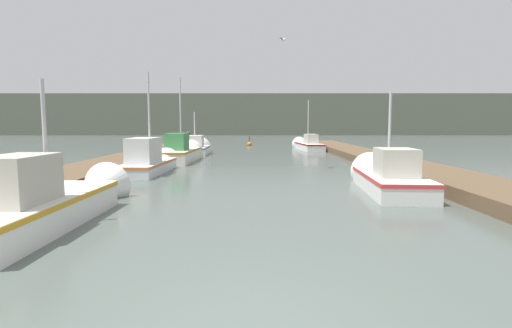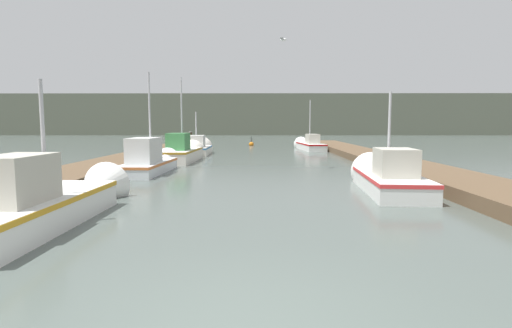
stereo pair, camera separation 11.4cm
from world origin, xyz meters
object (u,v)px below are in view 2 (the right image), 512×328
fishing_boat_5 (308,145)px  seagull_lead (283,40)px  fishing_boat_4 (197,148)px  channel_buoy (251,144)px  mooring_piling_1 (185,143)px  fishing_boat_3 (183,152)px  fishing_boat_1 (386,176)px  fishing_boat_2 (152,161)px  fishing_boat_0 (55,199)px  mooring_piling_0 (191,140)px

fishing_boat_5 → seagull_lead: bearing=-107.1°
fishing_boat_4 → channel_buoy: fishing_boat_4 is taller
fishing_boat_5 → mooring_piling_1: (-9.26, -2.78, 0.25)m
fishing_boat_3 → fishing_boat_4: bearing=92.0°
mooring_piling_1 → fishing_boat_3: bearing=-80.6°
fishing_boat_1 → fishing_boat_2: bearing=156.7°
fishing_boat_1 → mooring_piling_1: 19.00m
fishing_boat_0 → seagull_lead: size_ratio=10.68×
fishing_boat_3 → mooring_piling_1: 7.18m
fishing_boat_3 → mooring_piling_1: size_ratio=4.58×
fishing_boat_4 → mooring_piling_0: fishing_boat_4 is taller
fishing_boat_4 → mooring_piling_1: fishing_boat_4 is taller
fishing_boat_0 → fishing_boat_1: size_ratio=1.13×
fishing_boat_2 → mooring_piling_0: size_ratio=3.75×
seagull_lead → fishing_boat_1: bearing=-124.8°
fishing_boat_1 → fishing_boat_5: 19.35m
fishing_boat_4 → channel_buoy: (3.48, 9.95, -0.25)m
fishing_boat_3 → fishing_boat_5: size_ratio=0.91×
fishing_boat_0 → fishing_boat_1: 9.18m
mooring_piling_1 → channel_buoy: (4.62, 8.05, -0.49)m
fishing_boat_2 → mooring_piling_1: bearing=95.8°
mooring_piling_0 → fishing_boat_4: bearing=-75.6°
fishing_boat_4 → fishing_boat_5: (8.12, 4.68, -0.01)m
fishing_boat_2 → fishing_boat_4: size_ratio=1.09×
fishing_boat_0 → fishing_boat_5: bearing=71.2°
fishing_boat_3 → seagull_lead: 8.47m
fishing_boat_1 → fishing_boat_3: 12.48m
fishing_boat_1 → seagull_lead: size_ratio=9.49×
fishing_boat_2 → fishing_boat_3: (0.38, 5.04, 0.02)m
fishing_boat_4 → mooring_piling_1: size_ratio=3.85×
channel_buoy → fishing_boat_1: bearing=-79.3°
fishing_boat_1 → seagull_lead: bearing=123.5°
seagull_lead → fishing_boat_3: bearing=76.7°
fishing_boat_0 → channel_buoy: fishing_boat_0 is taller
fishing_boat_4 → seagull_lead: bearing=-62.3°
mooring_piling_0 → seagull_lead: 16.68m
channel_buoy → fishing_boat_0: bearing=-97.1°
mooring_piling_1 → fishing_boat_1: bearing=-60.7°
fishing_boat_0 → fishing_boat_5: 24.79m
mooring_piling_0 → channel_buoy: bearing=45.5°
fishing_boat_3 → fishing_boat_4: fishing_boat_3 is taller
fishing_boat_3 → channel_buoy: fishing_boat_3 is taller
fishing_boat_2 → mooring_piling_0: (-0.97, 15.30, 0.24)m
mooring_piling_0 → seagull_lead: size_ratio=2.54×
fishing_boat_0 → seagull_lead: 11.87m
fishing_boat_4 → seagull_lead: size_ratio=8.74×
fishing_boat_1 → fishing_boat_4: bearing=123.5°
fishing_boat_1 → channel_buoy: size_ratio=5.42×
mooring_piling_1 → seagull_lead: (6.38, -11.36, 4.99)m
fishing_boat_3 → fishing_boat_5: (8.08, 9.86, -0.10)m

